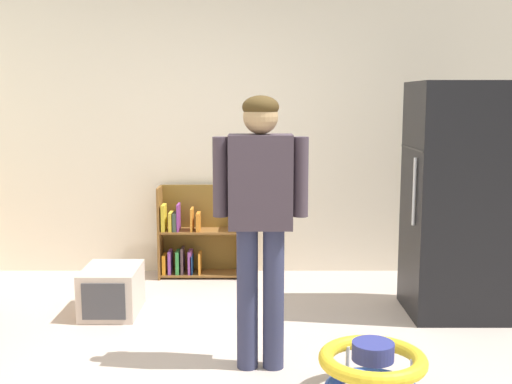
{
  "coord_description": "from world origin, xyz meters",
  "views": [
    {
      "loc": [
        0.2,
        -3.65,
        1.66
      ],
      "look_at": [
        0.19,
        0.34,
        1.06
      ],
      "focal_mm": 44.45,
      "sensor_mm": 36.0,
      "label": 1
    }
  ],
  "objects_px": {
    "refrigerator": "(458,200)",
    "pet_carrier": "(113,290)",
    "standing_person": "(262,207)",
    "bookshelf": "(198,237)",
    "baby_walker": "(374,370)"
  },
  "relations": [
    {
      "from": "baby_walker",
      "to": "pet_carrier",
      "type": "height_order",
      "value": "pet_carrier"
    },
    {
      "from": "standing_person",
      "to": "baby_walker",
      "type": "xyz_separation_m",
      "value": [
        0.62,
        -0.4,
        -0.85
      ]
    },
    {
      "from": "bookshelf",
      "to": "baby_walker",
      "type": "bearing_deg",
      "value": -63.86
    },
    {
      "from": "refrigerator",
      "to": "pet_carrier",
      "type": "xyz_separation_m",
      "value": [
        -2.64,
        -0.01,
        -0.71
      ]
    },
    {
      "from": "bookshelf",
      "to": "standing_person",
      "type": "height_order",
      "value": "standing_person"
    },
    {
      "from": "refrigerator",
      "to": "baby_walker",
      "type": "bearing_deg",
      "value": -121.74
    },
    {
      "from": "baby_walker",
      "to": "standing_person",
      "type": "bearing_deg",
      "value": 147.17
    },
    {
      "from": "refrigerator",
      "to": "bookshelf",
      "type": "relative_size",
      "value": 2.09
    },
    {
      "from": "bookshelf",
      "to": "refrigerator",
      "type": "bearing_deg",
      "value": -26.6
    },
    {
      "from": "standing_person",
      "to": "pet_carrier",
      "type": "bearing_deg",
      "value": 138.77
    },
    {
      "from": "bookshelf",
      "to": "standing_person",
      "type": "distance_m",
      "value": 2.24
    },
    {
      "from": "standing_person",
      "to": "pet_carrier",
      "type": "distance_m",
      "value": 1.74
    },
    {
      "from": "refrigerator",
      "to": "standing_person",
      "type": "bearing_deg",
      "value": -145.85
    },
    {
      "from": "standing_person",
      "to": "baby_walker",
      "type": "height_order",
      "value": "standing_person"
    },
    {
      "from": "bookshelf",
      "to": "pet_carrier",
      "type": "distance_m",
      "value": 1.21
    }
  ]
}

